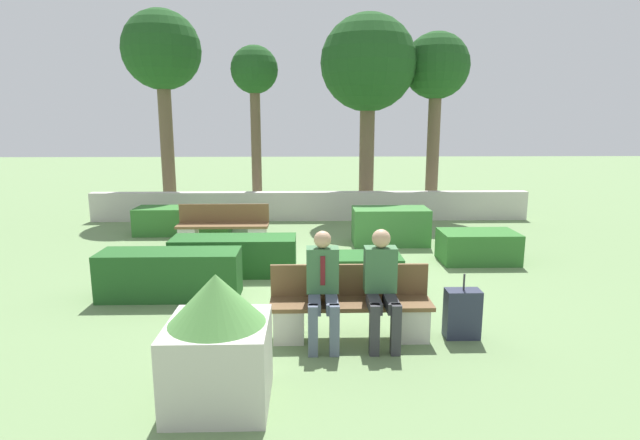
% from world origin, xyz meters
% --- Properties ---
extents(ground_plane, '(60.00, 60.00, 0.00)m').
position_xyz_m(ground_plane, '(0.00, 0.00, 0.00)').
color(ground_plane, '#6B8956').
extents(perimeter_wall, '(11.58, 0.30, 0.76)m').
position_xyz_m(perimeter_wall, '(0.00, 5.08, 0.38)').
color(perimeter_wall, beige).
rests_on(perimeter_wall, ground_plane).
extents(bench_front, '(1.95, 0.49, 0.86)m').
position_xyz_m(bench_front, '(0.42, -2.34, 0.34)').
color(bench_front, brown).
rests_on(bench_front, ground_plane).
extents(bench_left_side, '(1.92, 0.49, 0.86)m').
position_xyz_m(bench_left_side, '(-1.88, 2.32, 0.34)').
color(bench_left_side, brown).
rests_on(bench_left_side, ground_plane).
extents(person_seated_man, '(0.38, 0.63, 1.34)m').
position_xyz_m(person_seated_man, '(0.08, -2.49, 0.74)').
color(person_seated_man, '#515B70').
rests_on(person_seated_man, ground_plane).
extents(person_seated_woman, '(0.38, 0.63, 1.35)m').
position_xyz_m(person_seated_woman, '(0.77, -2.48, 0.75)').
color(person_seated_woman, '#333338').
rests_on(person_seated_woman, ground_plane).
extents(hedge_block_near_left, '(2.18, 0.79, 0.63)m').
position_xyz_m(hedge_block_near_left, '(-3.00, 3.50, 0.32)').
color(hedge_block_near_left, '#33702D').
rests_on(hedge_block_near_left, ground_plane).
extents(hedge_block_near_right, '(1.31, 0.70, 0.56)m').
position_xyz_m(hedge_block_near_right, '(0.71, -0.59, 0.28)').
color(hedge_block_near_right, '#235623').
rests_on(hedge_block_near_right, ground_plane).
extents(hedge_block_mid_left, '(2.11, 0.71, 0.65)m').
position_xyz_m(hedge_block_mid_left, '(-1.35, 0.29, 0.32)').
color(hedge_block_mid_left, '#235623').
rests_on(hedge_block_mid_left, ground_plane).
extents(hedge_block_mid_right, '(2.06, 0.66, 0.71)m').
position_xyz_m(hedge_block_mid_right, '(-2.14, -0.86, 0.35)').
color(hedge_block_mid_right, '#235623').
rests_on(hedge_block_mid_right, ground_plane).
extents(hedge_block_far_left, '(1.60, 0.80, 0.78)m').
position_xyz_m(hedge_block_far_left, '(1.68, 2.36, 0.39)').
color(hedge_block_far_left, '#3D7A38').
rests_on(hedge_block_far_left, ground_plane).
extents(hedge_block_far_right, '(1.40, 0.85, 0.58)m').
position_xyz_m(hedge_block_far_right, '(3.10, 0.94, 0.29)').
color(hedge_block_far_right, '#33702D').
rests_on(hedge_block_far_right, ground_plane).
extents(planter_corner_left, '(0.92, 0.92, 1.25)m').
position_xyz_m(planter_corner_left, '(-0.92, -3.77, 0.62)').
color(planter_corner_left, beige).
rests_on(planter_corner_left, ground_plane).
extents(suitcase, '(0.42, 0.23, 0.80)m').
position_xyz_m(suitcase, '(1.78, -2.39, 0.30)').
color(suitcase, '#282D42').
rests_on(suitcase, ground_plane).
extents(tree_leftmost, '(2.16, 2.16, 5.62)m').
position_xyz_m(tree_leftmost, '(-4.08, 6.41, 4.40)').
color(tree_leftmost, brown).
rests_on(tree_leftmost, ground_plane).
extents(tree_center_left, '(1.27, 1.27, 4.59)m').
position_xyz_m(tree_center_left, '(-1.49, 5.83, 3.71)').
color(tree_center_left, brown).
rests_on(tree_center_left, ground_plane).
extents(tree_center_right, '(2.55, 2.55, 5.41)m').
position_xyz_m(tree_center_right, '(1.55, 5.72, 4.05)').
color(tree_center_right, brown).
rests_on(tree_center_right, ground_plane).
extents(tree_rightmost, '(1.78, 1.78, 4.97)m').
position_xyz_m(tree_rightmost, '(3.43, 5.91, 3.92)').
color(tree_rightmost, brown).
rests_on(tree_rightmost, ground_plane).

